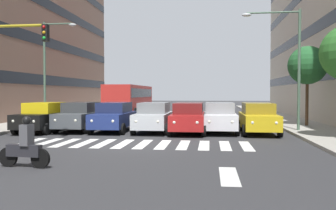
{
  "coord_description": "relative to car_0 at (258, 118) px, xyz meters",
  "views": [
    {
      "loc": [
        -3.4,
        14.95,
        2.26
      ],
      "look_at": [
        -1.08,
        -3.97,
        1.61
      ],
      "focal_mm": 36.77,
      "sensor_mm": 36.0,
      "label": 1
    }
  ],
  "objects": [
    {
      "name": "ground_plane",
      "position": [
        6.07,
        4.7,
        -0.89
      ],
      "size": [
        180.0,
        180.0,
        0.0
      ],
      "primitive_type": "plane",
      "color": "#2D2D30"
    },
    {
      "name": "crosswalk_markings",
      "position": [
        6.07,
        4.7,
        -0.88
      ],
      "size": [
        10.35,
        2.8,
        0.01
      ],
      "color": "silver",
      "rests_on": "ground_plane"
    },
    {
      "name": "lane_arrow_0",
      "position": [
        2.15,
        10.2,
        -0.88
      ],
      "size": [
        0.5,
        2.2,
        0.01
      ],
      "primitive_type": "cube",
      "color": "silver",
      "rests_on": "ground_plane"
    },
    {
      "name": "car_0",
      "position": [
        0.0,
        0.0,
        0.0
      ],
      "size": [
        2.02,
        4.44,
        1.72
      ],
      "color": "gold",
      "rests_on": "ground_plane"
    },
    {
      "name": "car_1",
      "position": [
        2.13,
        -0.3,
        0.0
      ],
      "size": [
        2.02,
        4.44,
        1.72
      ],
      "color": "silver",
      "rests_on": "ground_plane"
    },
    {
      "name": "car_2",
      "position": [
        3.89,
        0.31,
        0.0
      ],
      "size": [
        2.02,
        4.44,
        1.72
      ],
      "color": "maroon",
      "rests_on": "ground_plane"
    },
    {
      "name": "car_3",
      "position": [
        5.93,
        -0.07,
        0.0
      ],
      "size": [
        2.02,
        4.44,
        1.72
      ],
      "color": "#B2B7BC",
      "rests_on": "ground_plane"
    },
    {
      "name": "car_4",
      "position": [
        8.31,
        -0.07,
        0.0
      ],
      "size": [
        2.02,
        4.44,
        1.72
      ],
      "color": "navy",
      "rests_on": "ground_plane"
    },
    {
      "name": "car_5",
      "position": [
        10.41,
        -0.2,
        0.0
      ],
      "size": [
        2.02,
        4.44,
        1.72
      ],
      "color": "#474C51",
      "rests_on": "ground_plane"
    },
    {
      "name": "car_6",
      "position": [
        12.37,
        0.56,
        0.0
      ],
      "size": [
        2.02,
        4.44,
        1.72
      ],
      "color": "black",
      "rests_on": "ground_plane"
    },
    {
      "name": "bus_behind_traffic",
      "position": [
        10.41,
        -13.13,
        0.97
      ],
      "size": [
        2.78,
        10.5,
        3.0
      ],
      "color": "red",
      "rests_on": "ground_plane"
    },
    {
      "name": "motorcycle_with_rider",
      "position": [
        8.26,
        9.87,
        -0.24
      ],
      "size": [
        1.7,
        0.38,
        1.57
      ],
      "color": "black",
      "rests_on": "ground_plane"
    },
    {
      "name": "street_lamp_left",
      "position": [
        -1.79,
        -0.78,
        3.55
      ],
      "size": [
        3.32,
        0.28,
        6.9
      ],
      "color": "#4C6B56",
      "rests_on": "sidewalk_left"
    },
    {
      "name": "street_lamp_right",
      "position": [
        14.14,
        -3.87,
        3.63
      ],
      "size": [
        2.49,
        0.28,
        7.22
      ],
      "color": "#4C6B56",
      "rests_on": "sidewalk_right"
    },
    {
      "name": "street_tree_1",
      "position": [
        -3.63,
        -3.78,
        3.19
      ],
      "size": [
        2.51,
        2.51,
        5.2
      ],
      "color": "#513823",
      "rests_on": "sidewalk_left"
    }
  ]
}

